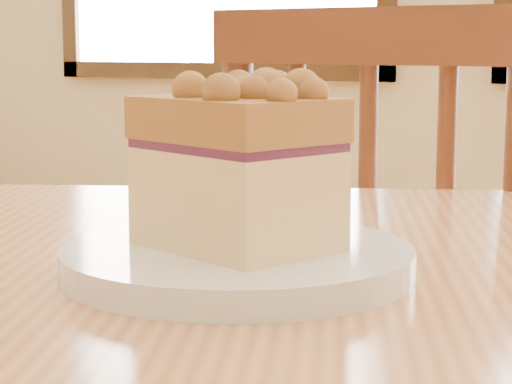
# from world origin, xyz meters

# --- Properties ---
(cafe_chair_main) EXTENTS (0.49, 0.49, 0.94)m
(cafe_chair_main) POSITION_xyz_m (-0.08, 0.75, 0.48)
(cafe_chair_main) COLOR #572B17
(cafe_chair_main) RESTS_ON ground
(plate) EXTENTS (0.22, 0.22, 0.02)m
(plate) POSITION_xyz_m (-0.04, 0.13, 0.76)
(plate) COLOR white
(plate) RESTS_ON cafe_table_main
(cake_slice) EXTENTS (0.14, 0.13, 0.11)m
(cake_slice) POSITION_xyz_m (-0.04, 0.12, 0.82)
(cake_slice) COLOR #FFD890
(cake_slice) RESTS_ON plate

